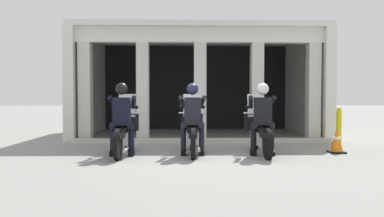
# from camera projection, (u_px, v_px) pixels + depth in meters

# --- Properties ---
(ground_plane) EXTENTS (80.00, 80.00, 0.00)m
(ground_plane) POSITION_uv_depth(u_px,v_px,m) (190.00, 139.00, 11.13)
(ground_plane) COLOR gray
(station_building) EXTENTS (7.73, 4.53, 3.43)m
(station_building) POSITION_uv_depth(u_px,v_px,m) (197.00, 73.00, 12.85)
(station_building) COLOR black
(station_building) RESTS_ON ground
(kerb_strip) EXTENTS (7.23, 0.24, 0.12)m
(kerb_strip) POSITION_uv_depth(u_px,v_px,m) (201.00, 141.00, 10.22)
(kerb_strip) COLOR #B7B5AD
(kerb_strip) RESTS_ON ground
(motorcycle_left) EXTENTS (0.62, 2.04, 1.35)m
(motorcycle_left) POSITION_uv_depth(u_px,v_px,m) (124.00, 132.00, 8.23)
(motorcycle_left) COLOR black
(motorcycle_left) RESTS_ON ground
(police_officer_left) EXTENTS (0.63, 0.61, 1.58)m
(police_officer_left) POSITION_uv_depth(u_px,v_px,m) (122.00, 113.00, 7.93)
(police_officer_left) COLOR black
(police_officer_left) RESTS_ON ground
(motorcycle_center) EXTENTS (0.62, 2.04, 1.35)m
(motorcycle_center) POSITION_uv_depth(u_px,v_px,m) (192.00, 131.00, 8.35)
(motorcycle_center) COLOR black
(motorcycle_center) RESTS_ON ground
(police_officer_center) EXTENTS (0.63, 0.61, 1.58)m
(police_officer_center) POSITION_uv_depth(u_px,v_px,m) (192.00, 112.00, 8.05)
(police_officer_center) COLOR black
(police_officer_center) RESTS_ON ground
(motorcycle_right) EXTENTS (0.62, 2.04, 1.35)m
(motorcycle_right) POSITION_uv_depth(u_px,v_px,m) (260.00, 131.00, 8.30)
(motorcycle_right) COLOR black
(motorcycle_right) RESTS_ON ground
(police_officer_right) EXTENTS (0.63, 0.61, 1.58)m
(police_officer_right) POSITION_uv_depth(u_px,v_px,m) (262.00, 113.00, 8.00)
(police_officer_right) COLOR black
(police_officer_right) RESTS_ON ground
(traffic_cone_flank) EXTENTS (0.34, 0.34, 0.59)m
(traffic_cone_flank) POSITION_uv_depth(u_px,v_px,m) (337.00, 140.00, 8.37)
(traffic_cone_flank) COLOR black
(traffic_cone_flank) RESTS_ON ground
(bollard_kerbside) EXTENTS (0.14, 0.14, 1.01)m
(bollard_kerbside) POSITION_uv_depth(u_px,v_px,m) (339.00, 126.00, 9.83)
(bollard_kerbside) COLOR yellow
(bollard_kerbside) RESTS_ON ground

